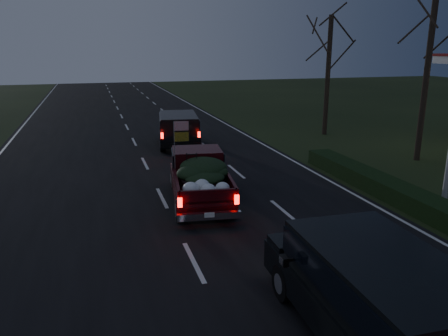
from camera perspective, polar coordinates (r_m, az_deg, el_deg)
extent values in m
plane|color=black|center=(11.14, -3.98, -12.20)|extent=(120.00, 120.00, 0.00)
cube|color=black|center=(11.13, -3.98, -12.15)|extent=(14.00, 120.00, 0.02)
cube|color=black|center=(16.79, 20.39, -2.39)|extent=(1.00, 10.00, 0.60)
cylinder|color=black|center=(22.17, 25.03, 11.68)|extent=(0.28, 0.28, 8.50)
cylinder|color=black|center=(27.34, 13.39, 11.55)|extent=(0.28, 0.28, 7.00)
cube|color=#35070C|center=(15.15, -3.19, -2.28)|extent=(2.45, 4.82, 0.51)
cube|color=#35070C|center=(15.76, -3.54, 1.02)|extent=(1.89, 1.69, 0.83)
cube|color=black|center=(15.73, -3.54, 1.35)|extent=(1.97, 1.61, 0.51)
cube|color=#35070C|center=(13.93, -2.69, -2.68)|extent=(2.04, 2.79, 0.06)
ellipsoid|color=black|center=(14.26, -2.74, -0.52)|extent=(1.69, 1.85, 0.55)
cylinder|color=gray|center=(14.75, -6.48, 2.53)|extent=(0.03, 0.03, 1.84)
cube|color=red|center=(14.61, -5.59, 5.50)|extent=(0.48, 0.08, 0.31)
cube|color=gold|center=(14.67, -5.55, 4.08)|extent=(0.48, 0.08, 0.31)
cube|color=black|center=(24.08, -5.96, 4.50)|extent=(2.69, 5.09, 0.61)
cube|color=black|center=(23.71, -5.98, 6.01)|extent=(2.39, 3.77, 0.81)
cube|color=black|center=(23.69, -5.98, 6.21)|extent=(2.47, 3.68, 0.48)
cube|color=black|center=(8.57, 18.63, -17.05)|extent=(2.34, 5.25, 0.65)
cube|color=black|center=(8.02, 20.15, -13.53)|extent=(2.16, 3.84, 0.86)
cube|color=black|center=(7.98, 20.21, -12.99)|extent=(2.26, 3.74, 0.52)
cube|color=black|center=(8.51, 7.84, -11.89)|extent=(0.12, 0.24, 0.17)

